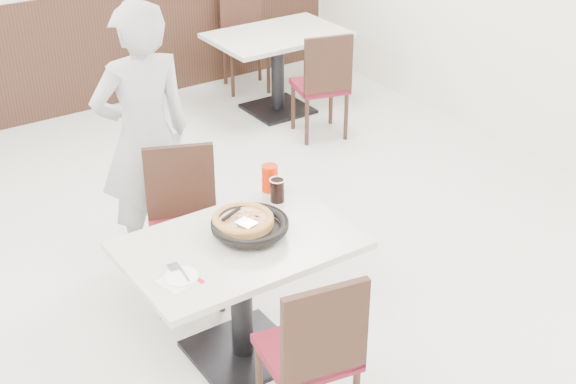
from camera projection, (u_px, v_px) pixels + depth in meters
floor at (259, 303)px, 4.94m from camera, size 7.00×7.00×0.00m
wainscot_back at (52, 60)px, 7.20m from camera, size 5.90×0.03×1.10m
main_table at (241, 300)px, 4.34m from camera, size 1.26×0.89×0.75m
chair_near at (307, 348)px, 3.84m from camera, size 0.49×0.49×0.95m
chair_far at (185, 232)px, 4.77m from camera, size 0.55×0.55×0.95m
trivet at (246, 233)px, 4.20m from camera, size 0.12×0.12×0.04m
pizza_pan at (250, 229)px, 4.19m from camera, size 0.35×0.35×0.01m
pizza at (243, 222)px, 4.22m from camera, size 0.35×0.35×0.02m
pizza_server at (246, 222)px, 4.15m from camera, size 0.10×0.12×0.00m
napkin at (178, 281)px, 3.85m from camera, size 0.20×0.20×0.00m
side_plate at (181, 277)px, 3.86m from camera, size 0.18×0.18×0.01m
fork at (184, 273)px, 3.87m from camera, size 0.03×0.15×0.00m
cola_glass at (277, 191)px, 4.50m from camera, size 0.09×0.09×0.13m
red_cup at (270, 178)px, 4.60m from camera, size 0.10×0.10×0.16m
diner_person at (144, 137)px, 4.99m from camera, size 0.66×0.46×1.75m
bg_table_right at (278, 73)px, 7.40m from camera, size 1.26×0.89×0.75m
bg_chair_right_near at (320, 83)px, 6.89m from camera, size 0.52×0.52×0.95m
bg_chair_right_far at (246, 43)px, 7.85m from camera, size 0.53×0.53×0.95m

